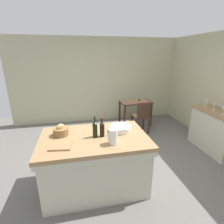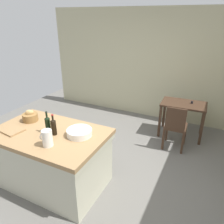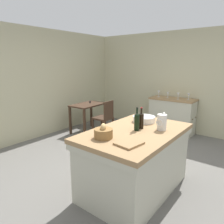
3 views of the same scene
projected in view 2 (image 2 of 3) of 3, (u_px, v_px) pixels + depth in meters
name	position (u px, v px, depth m)	size (l,w,h in m)	color
ground_plane	(98.00, 172.00, 3.63)	(6.76, 6.76, 0.00)	#66635E
wall_back	(149.00, 65.00, 5.23)	(5.32, 0.12, 2.60)	#B7B28E
island_table	(52.00, 156.00, 3.22)	(1.63, 1.04, 0.90)	#99754C
writing_desk	(183.00, 109.00, 4.50)	(0.93, 0.60, 0.80)	#3D281C
wooden_chair	(175.00, 126.00, 4.08)	(0.41, 0.41, 0.91)	#3D281C
pitcher	(47.00, 138.00, 2.69)	(0.17, 0.13, 0.26)	silver
wash_bowl	(79.00, 132.00, 2.95)	(0.35, 0.35, 0.09)	silver
bread_basket	(30.00, 117.00, 3.35)	(0.23, 0.23, 0.19)	olive
cutting_board	(13.00, 130.00, 3.07)	(0.28, 0.24, 0.02)	#99754C
wine_bottle_dark	(54.00, 127.00, 2.94)	(0.07, 0.07, 0.30)	black
wine_bottle_amber	(48.00, 124.00, 2.99)	(0.07, 0.07, 0.32)	black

